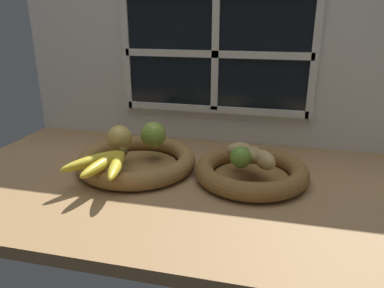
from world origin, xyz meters
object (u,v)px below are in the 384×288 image
object	(u,v)px
lime_near	(241,157)
chili_pepper	(262,158)
banana_bunch_front	(105,162)
fruit_bowl_left	(137,161)
apple_green_back	(153,134)
apple_golden_left	(119,138)
potato_large	(252,155)
potato_small	(264,160)
fruit_bowl_right	(251,172)
potato_oblong	(240,150)

from	to	relation	value
lime_near	chili_pepper	world-z (taller)	lime_near
banana_bunch_front	fruit_bowl_left	bearing A→B (deg)	74.43
fruit_bowl_left	apple_green_back	bearing A→B (deg)	59.43
banana_bunch_front	chili_pepper	xyz separation A→B (cm)	(40.05, 13.81, -0.40)
apple_golden_left	banana_bunch_front	bearing A→B (deg)	-82.53
banana_bunch_front	potato_large	size ratio (longest dim) A/B	2.54
apple_golden_left	potato_small	size ratio (longest dim) A/B	0.93
potato_large	potato_small	xyz separation A→B (cm)	(3.41, -3.41, 0.13)
apple_green_back	fruit_bowl_left	bearing A→B (deg)	-120.57
banana_bunch_front	potato_small	bearing A→B (deg)	12.99
fruit_bowl_left	apple_golden_left	world-z (taller)	apple_golden_left
banana_bunch_front	fruit_bowl_right	bearing A→B (deg)	18.91
fruit_bowl_left	potato_oblong	bearing A→B (deg)	5.66
potato_large	chili_pepper	bearing A→B (deg)	20.82
potato_small	potato_oblong	world-z (taller)	potato_small
fruit_bowl_right	potato_oblong	world-z (taller)	potato_oblong
apple_golden_left	potato_large	xyz separation A→B (cm)	(39.33, -0.49, -1.51)
apple_golden_left	potato_small	distance (cm)	42.94
fruit_bowl_left	apple_green_back	distance (cm)	9.52
potato_small	fruit_bowl_left	bearing A→B (deg)	174.79
potato_oblong	fruit_bowl_right	bearing A→B (deg)	-37.87
potato_oblong	apple_green_back	bearing A→B (deg)	173.88
potato_oblong	potato_large	bearing A→B (deg)	-37.87
potato_small	apple_golden_left	bearing A→B (deg)	174.79
apple_golden_left	chili_pepper	xyz separation A→B (cm)	(41.80, 0.45, -2.66)
potato_small	potato_oblong	bearing A→B (deg)	138.58
apple_green_back	potato_oblong	size ratio (longest dim) A/B	1.06
lime_near	potato_small	bearing A→B (deg)	6.67
fruit_bowl_right	potato_large	xyz separation A→B (cm)	(-0.00, -0.00, 5.03)
potato_large	potato_oblong	bearing A→B (deg)	142.13
apple_golden_left	banana_bunch_front	distance (cm)	13.66
apple_green_back	apple_golden_left	distance (cm)	10.30
potato_large	chili_pepper	size ratio (longest dim) A/B	0.75
fruit_bowl_right	lime_near	world-z (taller)	lime_near
potato_small	lime_near	xyz separation A→B (cm)	(-6.17, -0.72, 0.45)
apple_green_back	potato_large	world-z (taller)	apple_green_back
fruit_bowl_right	apple_green_back	distance (cm)	31.79
fruit_bowl_left	chili_pepper	size ratio (longest dim) A/B	3.34
fruit_bowl_right	chili_pepper	world-z (taller)	chili_pepper
apple_green_back	apple_golden_left	size ratio (longest dim) A/B	1.03
apple_green_back	apple_golden_left	bearing A→B (deg)	-148.63
fruit_bowl_right	chili_pepper	size ratio (longest dim) A/B	2.98
banana_bunch_front	lime_near	world-z (taller)	lime_near
potato_small	apple_green_back	bearing A→B (deg)	164.74
fruit_bowl_left	apple_green_back	xyz separation A→B (cm)	(3.46, 5.85, 6.67)
potato_oblong	lime_near	bearing A→B (deg)	-81.35
fruit_bowl_left	fruit_bowl_right	distance (cm)	33.99
chili_pepper	potato_large	bearing A→B (deg)	-137.32
apple_green_back	potato_oblong	distance (cm)	26.90
apple_green_back	banana_bunch_front	bearing A→B (deg)	-110.61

